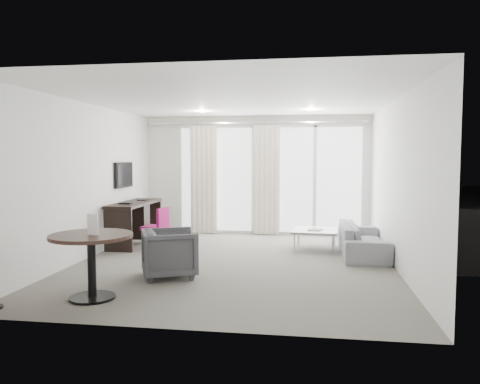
# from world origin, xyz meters

# --- Properties ---
(floor) EXTENTS (5.00, 6.00, 0.00)m
(floor) POSITION_xyz_m (0.00, 0.00, 0.00)
(floor) COLOR #656157
(floor) RESTS_ON ground
(ceiling) EXTENTS (5.00, 6.00, 0.00)m
(ceiling) POSITION_xyz_m (0.00, 0.00, 2.60)
(ceiling) COLOR white
(ceiling) RESTS_ON ground
(wall_left) EXTENTS (0.00, 6.00, 2.60)m
(wall_left) POSITION_xyz_m (-2.50, 0.00, 1.30)
(wall_left) COLOR silver
(wall_left) RESTS_ON ground
(wall_right) EXTENTS (0.00, 6.00, 2.60)m
(wall_right) POSITION_xyz_m (2.50, 0.00, 1.30)
(wall_right) COLOR silver
(wall_right) RESTS_ON ground
(wall_front) EXTENTS (5.00, 0.00, 2.60)m
(wall_front) POSITION_xyz_m (0.00, -3.00, 1.30)
(wall_front) COLOR silver
(wall_front) RESTS_ON ground
(window_panel) EXTENTS (4.00, 0.02, 2.38)m
(window_panel) POSITION_xyz_m (0.30, 2.98, 1.20)
(window_panel) COLOR white
(window_panel) RESTS_ON ground
(window_frame) EXTENTS (4.10, 0.06, 2.44)m
(window_frame) POSITION_xyz_m (0.30, 2.97, 1.20)
(window_frame) COLOR white
(window_frame) RESTS_ON ground
(curtain_left) EXTENTS (0.60, 0.20, 2.38)m
(curtain_left) POSITION_xyz_m (-1.15, 2.82, 1.20)
(curtain_left) COLOR beige
(curtain_left) RESTS_ON ground
(curtain_right) EXTENTS (0.60, 0.20, 2.38)m
(curtain_right) POSITION_xyz_m (0.25, 2.82, 1.20)
(curtain_right) COLOR beige
(curtain_right) RESTS_ON ground
(curtain_track) EXTENTS (4.80, 0.04, 0.04)m
(curtain_track) POSITION_xyz_m (0.00, 2.82, 2.45)
(curtain_track) COLOR #B2B2B7
(curtain_track) RESTS_ON ceiling
(downlight_a) EXTENTS (0.12, 0.12, 0.02)m
(downlight_a) POSITION_xyz_m (-0.90, 1.60, 2.59)
(downlight_a) COLOR #FFE0B2
(downlight_a) RESTS_ON ceiling
(downlight_b) EXTENTS (0.12, 0.12, 0.02)m
(downlight_b) POSITION_xyz_m (1.20, 1.60, 2.59)
(downlight_b) COLOR #FFE0B2
(downlight_b) RESTS_ON ceiling
(desk) EXTENTS (0.55, 1.75, 0.82)m
(desk) POSITION_xyz_m (-2.20, 1.34, 0.41)
(desk) COLOR black
(desk) RESTS_ON floor
(tv) EXTENTS (0.05, 0.80, 0.50)m
(tv) POSITION_xyz_m (-2.46, 1.45, 1.35)
(tv) COLOR black
(tv) RESTS_ON wall_left
(desk_chair) EXTENTS (0.49, 0.46, 0.77)m
(desk_chair) POSITION_xyz_m (-1.64, 0.88, 0.39)
(desk_chair) COLOR #891050
(desk_chair) RESTS_ON floor
(round_table) EXTENTS (1.23, 1.23, 0.78)m
(round_table) POSITION_xyz_m (-1.39, -2.17, 0.39)
(round_table) COLOR black
(round_table) RESTS_ON floor
(menu_card) EXTENTS (0.13, 0.03, 0.25)m
(menu_card) POSITION_xyz_m (-1.34, -2.22, 0.72)
(menu_card) COLOR white
(menu_card) RESTS_ON round_table
(tub_armchair) EXTENTS (0.98, 0.97, 0.68)m
(tub_armchair) POSITION_xyz_m (-0.77, -1.03, 0.34)
(tub_armchair) COLOR #3E3D42
(tub_armchair) RESTS_ON floor
(coffee_table) EXTENTS (0.89, 0.89, 0.37)m
(coffee_table) POSITION_xyz_m (1.30, 1.29, 0.18)
(coffee_table) COLOR gray
(coffee_table) RESTS_ON floor
(remote) EXTENTS (0.10, 0.18, 0.02)m
(remote) POSITION_xyz_m (1.29, 1.26, 0.36)
(remote) COLOR black
(remote) RESTS_ON coffee_table
(magazine) EXTENTS (0.29, 0.33, 0.02)m
(magazine) POSITION_xyz_m (1.31, 1.26, 0.36)
(magazine) COLOR gray
(magazine) RESTS_ON coffee_table
(sofa) EXTENTS (0.73, 1.86, 0.54)m
(sofa) POSITION_xyz_m (2.12, 0.92, 0.27)
(sofa) COLOR gray
(sofa) RESTS_ON floor
(terrace_slab) EXTENTS (5.60, 3.00, 0.12)m
(terrace_slab) POSITION_xyz_m (0.30, 4.50, -0.06)
(terrace_slab) COLOR #4D4D50
(terrace_slab) RESTS_ON ground
(rattan_chair_a) EXTENTS (0.61, 0.61, 0.73)m
(rattan_chair_a) POSITION_xyz_m (0.71, 4.26, 0.36)
(rattan_chair_a) COLOR brown
(rattan_chair_a) RESTS_ON terrace_slab
(rattan_chair_b) EXTENTS (0.69, 0.69, 0.89)m
(rattan_chair_b) POSITION_xyz_m (2.24, 4.30, 0.45)
(rattan_chair_b) COLOR brown
(rattan_chair_b) RESTS_ON terrace_slab
(rattan_table) EXTENTS (0.52, 0.52, 0.48)m
(rattan_table) POSITION_xyz_m (1.26, 4.55, 0.24)
(rattan_table) COLOR brown
(rattan_table) RESTS_ON terrace_slab
(balustrade) EXTENTS (5.50, 0.06, 1.05)m
(balustrade) POSITION_xyz_m (0.30, 5.95, 0.50)
(balustrade) COLOR #B2B2B7
(balustrade) RESTS_ON terrace_slab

